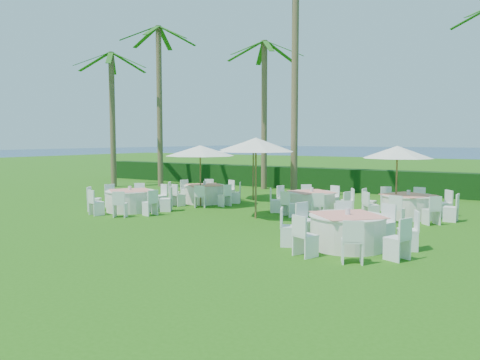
% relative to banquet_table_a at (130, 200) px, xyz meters
% --- Properties ---
extents(ground, '(120.00, 120.00, 0.00)m').
position_rel_banquet_table_a_xyz_m(ground, '(4.64, -0.84, -0.43)').
color(ground, '#256210').
rests_on(ground, ground).
extents(hedge, '(34.00, 1.00, 1.20)m').
position_rel_banquet_table_a_xyz_m(hedge, '(4.64, 11.16, 0.17)').
color(hedge, black).
rests_on(hedge, ground).
extents(banquet_table_a, '(3.24, 3.24, 0.98)m').
position_rel_banquet_table_a_xyz_m(banquet_table_a, '(0.00, 0.00, 0.00)').
color(banquet_table_a, silver).
rests_on(banquet_table_a, ground).
extents(banquet_table_c, '(3.35, 3.35, 1.03)m').
position_rel_banquet_table_a_xyz_m(banquet_table_c, '(9.22, -1.48, 0.03)').
color(banquet_table_c, silver).
rests_on(banquet_table_c, ground).
extents(banquet_table_d, '(3.14, 3.14, 0.96)m').
position_rel_banquet_table_a_xyz_m(banquet_table_d, '(1.05, 3.43, -0.01)').
color(banquet_table_d, silver).
rests_on(banquet_table_d, ground).
extents(banquet_table_e, '(3.17, 3.17, 0.96)m').
position_rel_banquet_table_a_xyz_m(banquet_table_e, '(6.09, 3.44, -0.01)').
color(banquet_table_e, silver).
rests_on(banquet_table_e, ground).
extents(banquet_table_f, '(3.26, 3.26, 0.99)m').
position_rel_banquet_table_a_xyz_m(banquet_table_f, '(9.47, 4.18, 0.00)').
color(banquet_table_f, silver).
rests_on(banquet_table_f, ground).
extents(umbrella_a, '(2.86, 2.86, 2.53)m').
position_rel_banquet_table_a_xyz_m(umbrella_a, '(1.51, 2.52, 1.88)').
color(umbrella_a, brown).
rests_on(umbrella_a, ground).
extents(umbrella_b, '(2.76, 2.76, 2.84)m').
position_rel_banquet_table_a_xyz_m(umbrella_b, '(4.97, 1.14, 2.16)').
color(umbrella_b, brown).
rests_on(umbrella_b, ground).
extents(umbrella_c, '(3.13, 3.13, 2.78)m').
position_rel_banquet_table_a_xyz_m(umbrella_c, '(2.32, 5.45, 2.11)').
color(umbrella_c, brown).
rests_on(umbrella_c, ground).
extents(umbrella_d, '(2.48, 2.48, 2.55)m').
position_rel_banquet_table_a_xyz_m(umbrella_d, '(9.06, 4.12, 1.89)').
color(umbrella_d, brown).
rests_on(umbrella_d, ground).
extents(palm_a, '(4.40, 4.16, 9.29)m').
position_rel_banquet_table_a_xyz_m(palm_a, '(-5.44, 7.84, 4.68)').
color(palm_a, brown).
rests_on(palm_a, ground).
extents(palm_b, '(4.39, 4.21, 8.18)m').
position_rel_banquet_table_a_xyz_m(palm_b, '(0.42, 9.85, 4.11)').
color(palm_b, brown).
rests_on(palm_b, ground).
extents(palm_c, '(4.40, 4.02, 12.17)m').
position_rel_banquet_table_a_xyz_m(palm_c, '(3.65, 6.97, 6.14)').
color(palm_c, brown).
rests_on(palm_c, ground).
extents(palm_f, '(4.35, 4.29, 7.77)m').
position_rel_banquet_table_a_xyz_m(palm_f, '(-7.60, 6.20, 3.90)').
color(palm_f, brown).
rests_on(palm_f, ground).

